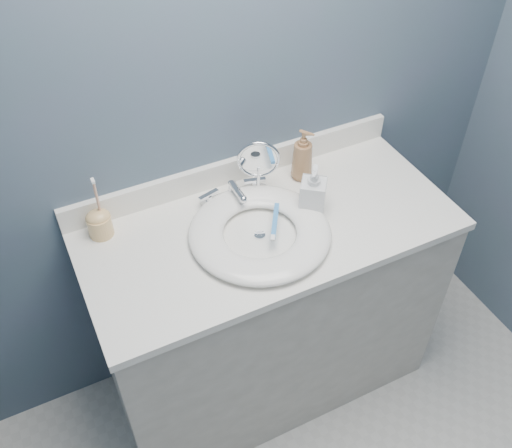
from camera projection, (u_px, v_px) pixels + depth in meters
back_wall at (231, 98)px, 1.79m from camera, size 2.20×0.02×2.40m
vanity_cabinet at (268, 312)px, 2.15m from camera, size 1.20×0.55×0.85m
countertop at (269, 229)px, 1.85m from camera, size 1.22×0.57×0.03m
backsplash at (235, 169)px, 1.98m from camera, size 1.22×0.02×0.09m
basin at (260, 232)px, 1.79m from camera, size 0.45×0.45×0.04m
drain at (260, 235)px, 1.80m from camera, size 0.04×0.04×0.01m
faucet at (234, 193)px, 1.91m from camera, size 0.25×0.13×0.07m
makeup_mirror at (259, 166)px, 1.88m from camera, size 0.14×0.08×0.21m
soap_bottle_amber at (303, 155)px, 1.95m from camera, size 0.10×0.10×0.19m
soap_bottle_clear at (313, 190)px, 1.83m from camera, size 0.11×0.11×0.18m
toothbrush_holder at (99, 222)px, 1.78m from camera, size 0.08×0.08×0.22m
toothbrush_lying at (275, 222)px, 1.79m from camera, size 0.10×0.15×0.02m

